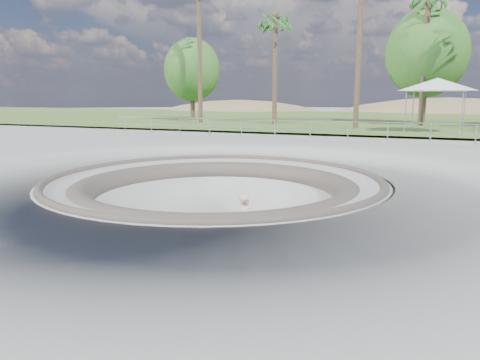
# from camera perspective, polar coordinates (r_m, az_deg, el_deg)

# --- Properties ---
(ground) EXTENTS (180.00, 180.00, 0.00)m
(ground) POSITION_cam_1_polar(r_m,az_deg,el_deg) (14.32, -3.08, 0.13)
(ground) COLOR #A6A6A0
(ground) RESTS_ON ground
(skate_bowl) EXTENTS (14.00, 14.00, 4.10)m
(skate_bowl) POSITION_cam_1_polar(r_m,az_deg,el_deg) (14.76, -3.01, -6.87)
(skate_bowl) COLOR #A6A6A0
(skate_bowl) RESTS_ON ground
(grass_strip) EXTENTS (180.00, 36.00, 0.12)m
(grass_strip) POSITION_cam_1_polar(r_m,az_deg,el_deg) (47.18, 15.01, 7.18)
(grass_strip) COLOR #426227
(grass_strip) RESTS_ON ground
(distant_hills) EXTENTS (103.20, 45.00, 28.60)m
(distant_hills) POSITION_cam_1_polar(r_m,az_deg,el_deg) (70.59, 20.24, 1.92)
(distant_hills) COLOR brown
(distant_hills) RESTS_ON ground
(safety_railing) EXTENTS (25.00, 0.06, 1.03)m
(safety_railing) POSITION_cam_1_polar(r_m,az_deg,el_deg) (25.53, 8.57, 6.09)
(safety_railing) COLOR #999CA2
(safety_railing) RESTS_ON ground
(skateboard) EXTENTS (0.81, 0.48, 0.08)m
(skateboard) POSITION_cam_1_polar(r_m,az_deg,el_deg) (13.48, 0.71, -8.58)
(skateboard) COLOR brown
(skateboard) RESTS_ON ground
(skater) EXTENTS (0.54, 0.67, 1.61)m
(skater) POSITION_cam_1_polar(r_m,az_deg,el_deg) (13.23, 0.72, -5.21)
(skater) COLOR #E3B293
(skater) RESTS_ON skateboard
(canopy_white) EXTENTS (6.44, 6.44, 3.27)m
(canopy_white) POSITION_cam_1_polar(r_m,az_deg,el_deg) (31.16, 22.93, 10.66)
(canopy_white) COLOR #999CA2
(canopy_white) RESTS_ON ground
(palm_b) EXTENTS (2.60, 2.60, 8.98)m
(palm_b) POSITION_cam_1_polar(r_m,az_deg,el_deg) (37.09, 4.36, 18.59)
(palm_b) COLOR brown
(palm_b) RESTS_ON ground
(palm_d) EXTENTS (2.60, 2.60, 10.33)m
(palm_d) POSITION_cam_1_polar(r_m,az_deg,el_deg) (38.01, 21.99, 19.60)
(palm_d) COLOR brown
(palm_d) RESTS_ON ground
(bushy_tree_left) EXTENTS (5.13, 4.66, 7.40)m
(bushy_tree_left) POSITION_cam_1_polar(r_m,az_deg,el_deg) (43.53, -5.88, 13.22)
(bushy_tree_left) COLOR brown
(bushy_tree_left) RESTS_ON ground
(bushy_tree_mid) EXTENTS (6.17, 5.61, 8.91)m
(bushy_tree_mid) POSITION_cam_1_polar(r_m,az_deg,el_deg) (39.75, 21.81, 14.19)
(bushy_tree_mid) COLOR brown
(bushy_tree_mid) RESTS_ON ground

